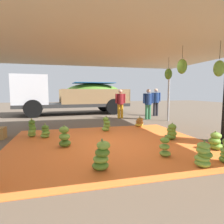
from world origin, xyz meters
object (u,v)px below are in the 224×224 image
Objects in this scene: banana_bunch_3 at (165,148)px; banana_bunch_9 at (203,155)px; banana_bunch_10 at (65,137)px; banana_bunch_4 at (102,157)px; banana_bunch_7 at (106,125)px; banana_bunch_2 at (32,129)px; banana_bunch_0 at (45,132)px; worker_1 at (148,102)px; banana_bunch_5 at (172,132)px; banana_bunch_6 at (140,122)px; banana_bunch_8 at (215,142)px; worker_2 at (156,100)px; cargo_truck_main at (71,95)px; worker_0 at (120,102)px.

banana_bunch_9 reaches higher than banana_bunch_3.
banana_bunch_3 is at bearing -31.70° from banana_bunch_10.
banana_bunch_4 is 3.44m from banana_bunch_7.
banana_bunch_2 is 4.11m from banana_bunch_3.
banana_bunch_0 is 0.76× the size of banana_bunch_2.
banana_bunch_2 is 5.98m from worker_1.
banana_bunch_5 is 0.99× the size of banana_bunch_9.
banana_bunch_4 is 1.03× the size of banana_bunch_7.
banana_bunch_10 reaches higher than banana_bunch_6.
banana_bunch_7 is (0.84, 3.34, -0.01)m from banana_bunch_4.
banana_bunch_8 is 0.29× the size of worker_2.
banana_bunch_0 is at bearing 150.67° from banana_bunch_8.
banana_bunch_8 is 0.29× the size of worker_1.
banana_bunch_4 is at bearing -61.98° from banana_bunch_2.
banana_bunch_7 is 1.20× the size of banana_bunch_8.
banana_bunch_2 reaches higher than banana_bunch_3.
cargo_truck_main is (-3.11, 8.66, 1.05)m from banana_bunch_8.
cargo_truck_main is 4.37× the size of worker_2.
banana_bunch_10 is at bearing 161.90° from banana_bunch_8.
banana_bunch_4 is 1.93m from banana_bunch_9.
banana_bunch_2 is at bearing -173.34° from banana_bunch_7.
worker_1 is (1.74, 6.13, 0.69)m from banana_bunch_9.
worker_0 is 0.96× the size of worker_2.
banana_bunch_4 is 0.37× the size of worker_0.
banana_bunch_3 reaches higher than banana_bunch_0.
cargo_truck_main is (1.05, 6.32, 1.06)m from banana_bunch_0.
banana_bunch_10 is (-3.09, 0.03, 0.02)m from banana_bunch_5.
worker_0 is at bearing -168.50° from worker_2.
worker_2 is at bearing 53.10° from banana_bunch_6.
banana_bunch_9 is at bearing -105.56° from banana_bunch_5.
banana_bunch_9 is 0.32× the size of worker_2.
banana_bunch_5 is 1.25m from banana_bunch_8.
banana_bunch_6 is 0.28× the size of worker_0.
worker_1 is at bearing 73.99° from banana_bunch_5.
banana_bunch_0 reaches higher than banana_bunch_6.
banana_bunch_5 is 1.10× the size of banana_bunch_8.
banana_bunch_4 reaches higher than banana_bunch_6.
banana_bunch_2 is at bearing -148.06° from worker_2.
banana_bunch_8 is 3.79m from banana_bunch_10.
banana_bunch_9 is at bearing -43.74° from banana_bunch_2.
worker_1 is at bearing 56.29° from banana_bunch_6.
banana_bunch_0 is 0.78× the size of banana_bunch_4.
banana_bunch_4 is 3.00m from banana_bunch_8.
banana_bunch_3 is (3.11, -2.69, -0.06)m from banana_bunch_2.
banana_bunch_8 is at bearing 38.06° from banana_bunch_9.
banana_bunch_8 reaches higher than banana_bunch_0.
banana_bunch_0 is 6.49m from cargo_truck_main.
banana_bunch_5 is 3.09m from banana_bunch_10.
worker_1 is at bearing -131.51° from worker_2.
cargo_truck_main is at bearing 109.78° from banana_bunch_8.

